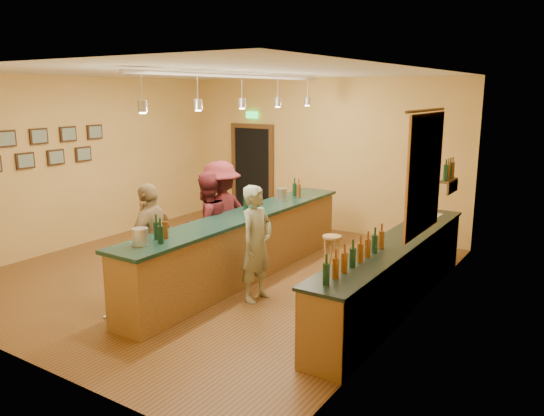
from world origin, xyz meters
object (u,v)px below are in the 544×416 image
Objects in this scene: customer_c at (220,216)px; bar_stool at (332,245)px; tasting_bar at (244,241)px; customer_a at (207,226)px; customer_b at (152,242)px; back_counter at (395,273)px; bartender at (257,244)px.

customer_c reaches higher than bar_stool.
tasting_bar is 0.64m from customer_a.
customer_b is at bearing 9.90° from customer_c.
tasting_bar is at bearing 146.38° from customer_b.
bartender is (-1.74, -0.81, 0.34)m from back_counter.
customer_b reaches higher than back_counter.
customer_b is 2.68× the size of bar_stool.
bar_stool is at bearing -11.58° from bartender.
customer_c is (-2.97, -0.06, 0.43)m from back_counter.
customer_a is 0.98× the size of customer_b.
customer_c reaches higher than bartender.
customer_c is at bearing 167.33° from customer_b.
customer_c is 2.88× the size of bar_stool.
bar_stool is at bearing 150.14° from back_counter.
customer_c reaches higher than tasting_bar.
bar_stool is (1.08, 0.95, -0.12)m from tasting_bar.
bartender is at bearing 110.53° from customer_b.
back_counter is 2.43m from tasting_bar.
customer_a is 0.36m from customer_c.
back_counter is 2.74× the size of customer_a.
bartender is (0.68, -0.63, 0.22)m from tasting_bar.
customer_c is at bearing -178.77° from back_counter.
tasting_bar is at bearing -175.73° from back_counter.
bartender reaches higher than bar_stool.
tasting_bar is 3.07× the size of bartender.
customer_b is (-0.55, -1.43, 0.24)m from tasting_bar.
back_counter is 2.74× the size of bartender.
bar_stool is (1.63, 1.19, -0.34)m from customer_a.
bartender is 0.91× the size of customer_c.
bartender is 1.29m from customer_a.
bartender is 1.00× the size of customer_a.
customer_b is 1.55m from customer_c.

